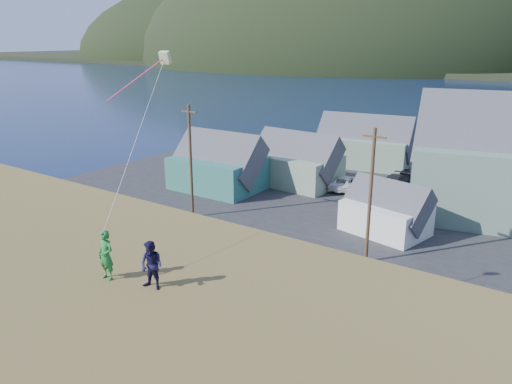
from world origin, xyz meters
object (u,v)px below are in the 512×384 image
at_px(shed_white, 386,210).
at_px(kite_flyer_navy, 152,266).
at_px(shed_teal, 218,164).
at_px(shed_palegreen_far, 364,142).
at_px(kite_flyer_green, 106,255).
at_px(shed_palegreen_near, 295,161).
at_px(wharf, 433,149).

bearing_deg(shed_white, kite_flyer_navy, -74.61).
bearing_deg(shed_teal, shed_palegreen_far, 64.56).
height_order(shed_palegreen_far, kite_flyer_green, kite_flyer_green).
bearing_deg(shed_palegreen_near, wharf, 76.46).
bearing_deg(shed_palegreen_far, shed_teal, -123.06).
bearing_deg(kite_flyer_navy, shed_palegreen_far, 95.62).
bearing_deg(kite_flyer_navy, shed_palegreen_near, 104.28).
bearing_deg(wharf, shed_palegreen_near, -107.50).
relative_size(shed_white, kite_flyer_navy, 4.45).
bearing_deg(kite_flyer_navy, shed_teal, 116.76).
bearing_deg(shed_teal, kite_flyer_green, -58.02).
relative_size(shed_palegreen_far, kite_flyer_navy, 7.24).
bearing_deg(shed_palegreen_near, kite_flyer_green, -65.79).
height_order(shed_white, kite_flyer_navy, kite_flyer_navy).
bearing_deg(kite_flyer_green, shed_palegreen_far, 100.83).
height_order(shed_palegreen_near, kite_flyer_green, kite_flyer_green).
bearing_deg(kite_flyer_green, shed_white, 88.03).
xyz_separation_m(wharf, shed_palegreen_far, (-4.99, -12.39, 2.46)).
height_order(kite_flyer_green, kite_flyer_navy, kite_flyer_green).
xyz_separation_m(shed_palegreen_near, shed_palegreen_far, (2.73, 12.07, 0.32)).
relative_size(wharf, shed_white, 3.49).
bearing_deg(shed_palegreen_far, shed_white, -70.87).
distance_m(wharf, shed_palegreen_far, 13.58).
bearing_deg(shed_white, shed_palegreen_far, 129.56).
relative_size(shed_teal, kite_flyer_green, 5.28).
bearing_deg(wharf, shed_teal, -113.61).
height_order(shed_palegreen_near, shed_white, shed_palegreen_near).
distance_m(shed_palegreen_near, shed_palegreen_far, 12.38).
xyz_separation_m(shed_teal, shed_white, (18.76, -1.94, -0.67)).
relative_size(shed_palegreen_far, kite_flyer_green, 6.84).
height_order(shed_white, shed_palegreen_far, shed_palegreen_far).
relative_size(wharf, kite_flyer_green, 14.67).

